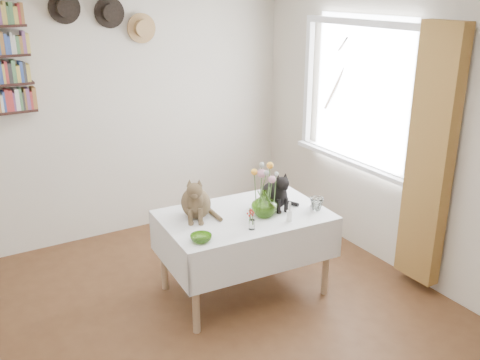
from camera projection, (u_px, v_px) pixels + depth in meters
room at (209, 186)px, 3.36m from camera, size 4.08×4.58×2.58m
window at (358, 106)px, 4.90m from camera, size 0.12×1.52×1.32m
curtain at (430, 159)px, 4.21m from camera, size 0.12×0.38×2.10m
dining_table at (244, 234)px, 4.35m from camera, size 1.37×0.93×0.71m
tabby_cat at (196, 195)px, 4.18m from camera, size 0.36×0.39×0.37m
black_cat at (274, 188)px, 4.37m from camera, size 0.24×0.29×0.33m
flower_vase at (264, 203)px, 4.22m from camera, size 0.26×0.26×0.22m
green_bowl at (201, 238)px, 3.83m from camera, size 0.18×0.18×0.05m
drinking_glass at (317, 204)px, 4.36m from camera, size 0.12×0.12×0.10m
candlestick at (289, 215)px, 4.15m from camera, size 0.04×0.04×0.16m
berry_jar at (252, 219)px, 4.00m from camera, size 0.05×0.05×0.19m
porcelain_figurine at (313, 202)px, 4.43m from camera, size 0.04×0.04×0.08m
flower_bouquet at (264, 175)px, 4.15m from camera, size 0.17×0.13×0.39m
wall_hats at (107, 17)px, 4.86m from camera, size 0.98×0.09×0.48m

